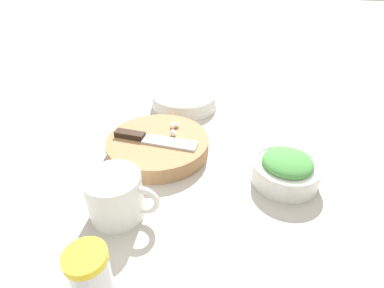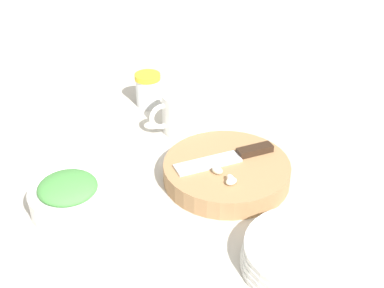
% 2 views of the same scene
% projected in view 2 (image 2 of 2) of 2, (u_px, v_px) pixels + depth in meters
% --- Properties ---
extents(ground_plane, '(5.00, 5.00, 0.00)m').
position_uv_depth(ground_plane, '(169.00, 196.00, 0.94)').
color(ground_plane, '#B2ADA3').
extents(cutting_board, '(0.23, 0.23, 0.04)m').
position_uv_depth(cutting_board, '(228.00, 173.00, 0.97)').
color(cutting_board, '#9E754C').
rests_on(cutting_board, ground_plane).
extents(chef_knife, '(0.04, 0.19, 0.01)m').
position_uv_depth(chef_knife, '(231.00, 157.00, 0.97)').
color(chef_knife, black).
rests_on(chef_knife, cutting_board).
extents(garlic_cloves, '(0.06, 0.03, 0.01)m').
position_uv_depth(garlic_cloves, '(227.00, 177.00, 0.91)').
color(garlic_cloves, silver).
rests_on(garlic_cloves, cutting_board).
extents(herb_bowl, '(0.13, 0.13, 0.06)m').
position_uv_depth(herb_bowl, '(69.00, 196.00, 0.89)').
color(herb_bowl, silver).
rests_on(herb_bowl, ground_plane).
extents(spice_jar, '(0.06, 0.06, 0.08)m').
position_uv_depth(spice_jar, '(148.00, 89.00, 1.21)').
color(spice_jar, silver).
rests_on(spice_jar, ground_plane).
extents(coffee_mug, '(0.10, 0.13, 0.08)m').
position_uv_depth(coffee_mug, '(184.00, 112.00, 1.11)').
color(coffee_mug, silver).
rests_on(coffee_mug, ground_plane).
extents(plate_stack, '(0.19, 0.19, 0.04)m').
position_uv_depth(plate_stack, '(305.00, 256.00, 0.79)').
color(plate_stack, silver).
rests_on(plate_stack, ground_plane).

